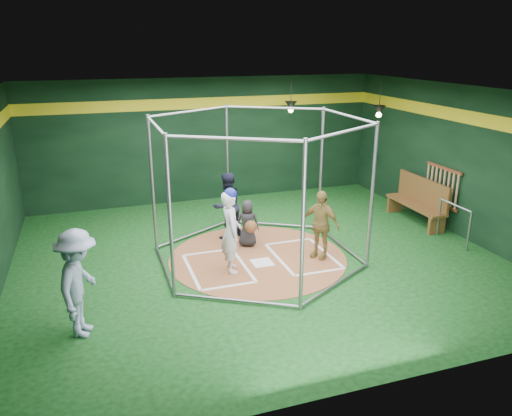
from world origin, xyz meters
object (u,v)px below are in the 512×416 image
object	(u,v)px
batter_figure	(231,230)
visitor_leopard	(320,224)
dugout_bench	(419,200)
umpire	(227,206)

from	to	relation	value
batter_figure	visitor_leopard	distance (m)	1.98
batter_figure	dugout_bench	size ratio (longest dim) A/B	0.88
visitor_leopard	dugout_bench	world-z (taller)	visitor_leopard
visitor_leopard	dugout_bench	bearing A→B (deg)	72.96
umpire	dugout_bench	distance (m)	4.96
batter_figure	visitor_leopard	bearing A→B (deg)	1.29
visitor_leopard	umpire	xyz separation A→B (m)	(-1.57, 1.73, 0.05)
visitor_leopard	dugout_bench	size ratio (longest dim) A/B	0.75
batter_figure	visitor_leopard	world-z (taller)	batter_figure
umpire	dugout_bench	world-z (taller)	umpire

